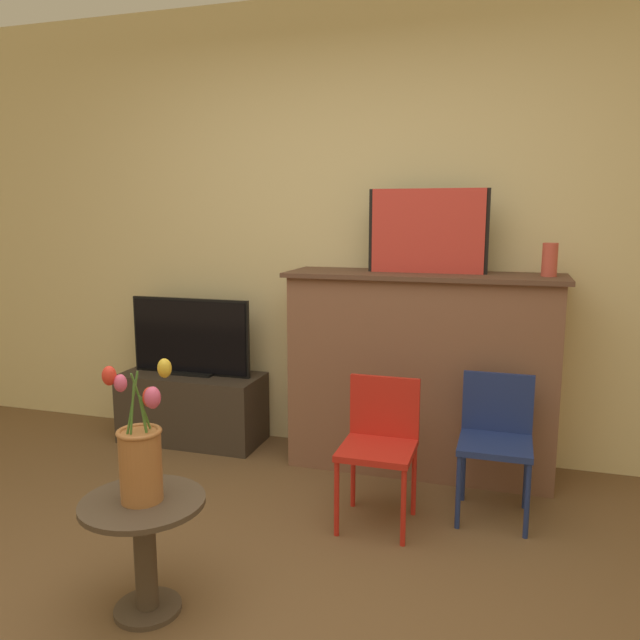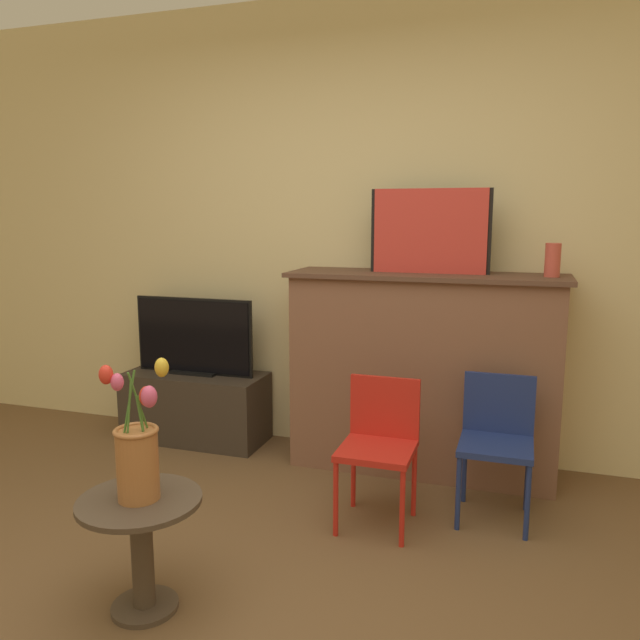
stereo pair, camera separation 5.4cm
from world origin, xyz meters
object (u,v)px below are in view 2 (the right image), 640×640
object	(u,v)px
chair_blue	(497,435)
tv_monitor	(194,337)
chair_red	(380,439)
vase_tulips	(138,452)
painting	(430,231)

from	to	relation	value
chair_blue	tv_monitor	bearing A→B (deg)	166.19
chair_red	vase_tulips	world-z (taller)	vase_tulips
painting	vase_tulips	world-z (taller)	painting
painting	chair_red	distance (m)	1.18
painting	vase_tulips	distance (m)	1.96
tv_monitor	vase_tulips	bearing A→B (deg)	-66.84
chair_red	vase_tulips	bearing A→B (deg)	-125.29
chair_blue	vase_tulips	xyz separation A→B (m)	(-1.19, -1.17, 0.21)
chair_red	vase_tulips	xyz separation A→B (m)	(-0.67, -0.94, 0.21)
painting	vase_tulips	xyz separation A→B (m)	(-0.77, -1.64, -0.74)
chair_red	chair_blue	world-z (taller)	same
painting	tv_monitor	distance (m)	1.62
vase_tulips	tv_monitor	bearing A→B (deg)	113.16
chair_blue	vase_tulips	size ratio (longest dim) A/B	1.35
tv_monitor	vase_tulips	distance (m)	1.78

